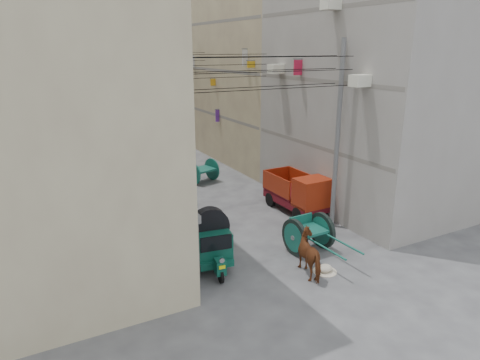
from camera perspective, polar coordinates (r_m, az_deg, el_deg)
ground at (r=13.61m, az=16.67°, el=-17.58°), size 140.00×140.00×0.00m
building_row_left at (r=41.82m, az=-28.40°, el=13.65°), size 8.00×62.00×14.00m
building_row_right at (r=44.87m, az=-6.91°, el=15.62°), size 8.00×62.00×14.00m
end_cap_building at (r=74.15m, az=-22.33°, el=15.12°), size 22.00×10.00×13.00m
shutters_left at (r=19.55m, az=-13.62°, el=-1.51°), size 0.18×14.40×2.88m
signboards at (r=30.76m, az=-12.22°, el=9.02°), size 8.22×40.52×5.67m
ac_units at (r=19.43m, az=10.37°, el=16.43°), size 0.70×6.55×3.35m
utility_poles at (r=26.27m, az=-9.41°, el=9.09°), size 7.40×22.20×8.00m
overhead_cables at (r=23.59m, az=-7.63°, el=15.02°), size 7.40×22.52×1.12m
auto_rickshaw at (r=15.49m, az=-4.00°, el=-8.04°), size 1.63×2.50×1.71m
tonga_cart at (r=16.86m, az=9.15°, el=-7.01°), size 1.57×3.24×1.44m
mini_truck at (r=20.41m, az=8.12°, el=-2.01°), size 1.63×3.53×1.97m
second_cart at (r=25.22m, az=-5.01°, el=1.25°), size 1.79×1.67×1.31m
feed_sack at (r=15.75m, az=11.25°, el=-11.47°), size 0.53×0.42×0.26m
horse at (r=15.27m, az=9.62°, el=-9.74°), size 1.09×1.88×1.49m
distant_car_white at (r=31.16m, az=-14.99°, el=3.52°), size 1.47×3.29×1.10m
distant_car_grey at (r=42.75m, az=-12.62°, el=7.30°), size 2.14×3.59×1.12m
distant_car_green at (r=51.59m, az=-19.83°, el=8.42°), size 2.34×4.53×1.26m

